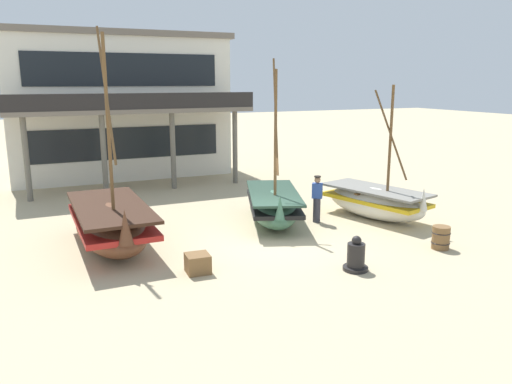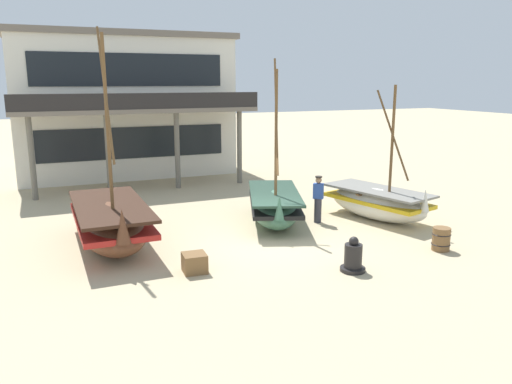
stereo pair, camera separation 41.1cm
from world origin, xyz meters
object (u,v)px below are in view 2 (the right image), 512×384
Objects in this scene: fisherman_by_hull at (318,200)px; harbor_building_main at (122,104)px; capstan_winch at (353,258)px; cargo_crate at (195,263)px; fishing_boat_centre_large at (274,205)px; wooden_barrel at (441,239)px; fishing_boat_near_left at (378,202)px; fishing_boat_far_right at (111,223)px.

fisherman_by_hull is 14.62m from harbor_building_main.
capstan_winch is at bearing -80.18° from harbor_building_main.
capstan_winch reaches higher than cargo_crate.
fishing_boat_centre_large reaches higher than wooden_barrel.
capstan_winch reaches higher than wooden_barrel.
fishing_boat_near_left is at bearing 84.03° from wooden_barrel.
fishing_boat_centre_large reaches higher than capstan_winch.
capstan_winch is 0.08× the size of harbor_building_main.
fishing_boat_far_right reaches higher than fisherman_by_hull.
fishing_boat_far_right is 7.12m from fisherman_by_hull.
fishing_boat_centre_large is 1.57m from fisherman_by_hull.
fishing_boat_centre_large is 5.72m from wooden_barrel.
fishing_boat_far_right reaches higher than wooden_barrel.
fishing_boat_near_left reaches higher than cargo_crate.
fisherman_by_hull is 4.75m from capstan_winch.
wooden_barrel reaches higher than cargo_crate.
wooden_barrel is (3.31, -4.66, -0.29)m from fishing_boat_centre_large.
fishing_boat_centre_large is at bearing 4.08° from fishing_boat_far_right.
fisherman_by_hull is at bearing 168.81° from fishing_boat_near_left.
wooden_barrel is 7.36m from cargo_crate.
cargo_crate is (-3.95, -3.46, -0.38)m from fishing_boat_centre_large.
wooden_barrel is 0.06× the size of harbor_building_main.
fisherman_by_hull is (-2.24, 0.44, 0.21)m from fishing_boat_near_left.
harbor_building_main is (-4.63, 13.57, 2.86)m from fisherman_by_hull.
harbor_building_main is at bearing 99.82° from capstan_winch.
wooden_barrel is at bearing -69.82° from harbor_building_main.
fishing_boat_far_right is (-5.67, -0.40, 0.10)m from fishing_boat_centre_large.
fisherman_by_hull is 2.77× the size of cargo_crate.
harbor_building_main is (-3.18, 13.00, 3.05)m from fishing_boat_centre_large.
harbor_building_main reaches higher than capstan_winch.
harbor_building_main is at bearing 79.48° from fishing_boat_far_right.
cargo_crate is at bearing -151.84° from fisherman_by_hull.
fishing_boat_centre_large is at bearing 164.71° from fishing_boat_near_left.
capstan_winch is 18.61m from harbor_building_main.
fishing_boat_near_left is 3.83m from fishing_boat_centre_large.
fishing_boat_centre_large is at bearing 125.40° from wooden_barrel.
fishing_boat_far_right is 6.77× the size of capstan_winch.
fishing_boat_centre_large is 0.50× the size of harbor_building_main.
cargo_crate is at bearing -60.66° from fishing_boat_far_right.
fishing_boat_far_right is at bearing 154.66° from wooden_barrel.
fishing_boat_far_right is 10.64× the size of cargo_crate.
wooden_barrel is (8.98, -4.25, -0.39)m from fishing_boat_far_right.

